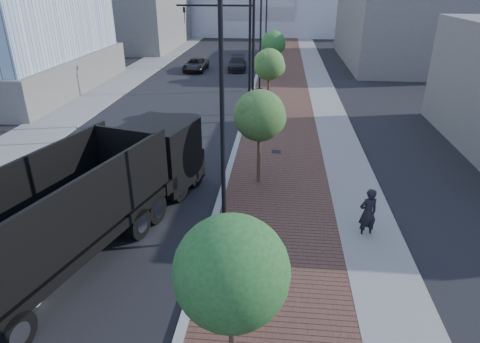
# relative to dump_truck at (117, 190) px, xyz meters

# --- Properties ---
(sidewalk) EXTENTS (7.00, 140.00, 0.12)m
(sidewalk) POSITION_rel_dump_truck_xyz_m (7.19, 29.35, -1.56)
(sidewalk) COLOR #4C2D23
(sidewalk) RESTS_ON ground
(concrete_strip) EXTENTS (2.40, 140.00, 0.13)m
(concrete_strip) POSITION_rel_dump_truck_xyz_m (9.89, 29.35, -1.55)
(concrete_strip) COLOR slate
(concrete_strip) RESTS_ON ground
(curb) EXTENTS (0.30, 140.00, 0.14)m
(curb) POSITION_rel_dump_truck_xyz_m (3.69, 29.35, -1.55)
(curb) COLOR gray
(curb) RESTS_ON ground
(west_sidewalk) EXTENTS (4.00, 140.00, 0.12)m
(west_sidewalk) POSITION_rel_dump_truck_xyz_m (-9.31, 29.35, -1.56)
(west_sidewalk) COLOR slate
(west_sidewalk) RESTS_ON ground
(dump_truck) EXTENTS (6.36, 14.14, 3.84)m
(dump_truck) POSITION_rel_dump_truck_xyz_m (0.00, 0.00, 0.00)
(dump_truck) COLOR black
(dump_truck) RESTS_ON ground
(white_sedan) EXTENTS (1.62, 3.96, 1.28)m
(white_sedan) POSITION_rel_dump_truck_xyz_m (-1.48, -3.55, -0.98)
(white_sedan) COLOR silver
(white_sedan) RESTS_ON ground
(dark_car_mid) EXTENTS (2.29, 4.80, 1.32)m
(dark_car_mid) POSITION_rel_dump_truck_xyz_m (-3.18, 31.66, -0.96)
(dark_car_mid) COLOR black
(dark_car_mid) RESTS_ON ground
(dark_car_far) EXTENTS (2.19, 4.82, 1.37)m
(dark_car_far) POSITION_rel_dump_truck_xyz_m (1.29, 32.69, -0.93)
(dark_car_far) COLOR black
(dark_car_far) RESTS_ON ground
(pedestrian) EXTENTS (0.86, 0.71, 2.04)m
(pedestrian) POSITION_rel_dump_truck_xyz_m (9.68, 0.19, -0.60)
(pedestrian) COLOR black
(pedestrian) RESTS_ON ground
(streetlight_1) EXTENTS (1.44, 0.56, 9.21)m
(streetlight_1) POSITION_rel_dump_truck_xyz_m (4.17, -0.65, 2.72)
(streetlight_1) COLOR black
(streetlight_1) RESTS_ON ground
(streetlight_2) EXTENTS (1.72, 0.56, 9.28)m
(streetlight_2) POSITION_rel_dump_truck_xyz_m (4.29, 11.35, 3.20)
(streetlight_2) COLOR black
(streetlight_2) RESTS_ON ground
(streetlight_3) EXTENTS (1.44, 0.56, 9.21)m
(streetlight_3) POSITION_rel_dump_truck_xyz_m (4.17, 23.35, 2.72)
(streetlight_3) COLOR black
(streetlight_3) RESTS_ON ground
(streetlight_4) EXTENTS (1.72, 0.56, 9.28)m
(streetlight_4) POSITION_rel_dump_truck_xyz_m (4.29, 35.35, 3.20)
(streetlight_4) COLOR black
(streetlight_4) RESTS_ON ground
(traffic_mast) EXTENTS (5.09, 0.20, 8.00)m
(traffic_mast) POSITION_rel_dump_truck_xyz_m (3.39, 14.35, 3.36)
(traffic_mast) COLOR black
(traffic_mast) RESTS_ON ground
(tree_0) EXTENTS (2.62, 2.61, 4.56)m
(tree_0) POSITION_rel_dump_truck_xyz_m (5.33, -6.62, 1.63)
(tree_0) COLOR #382619
(tree_0) RESTS_ON ground
(tree_1) EXTENTS (2.41, 2.37, 4.65)m
(tree_1) POSITION_rel_dump_truck_xyz_m (5.33, 4.38, 1.83)
(tree_1) COLOR #382619
(tree_1) RESTS_ON ground
(tree_2) EXTENTS (2.30, 2.23, 4.72)m
(tree_2) POSITION_rel_dump_truck_xyz_m (5.33, 16.38, 1.97)
(tree_2) COLOR #382619
(tree_2) RESTS_ON ground
(tree_3) EXTENTS (2.38, 2.33, 4.67)m
(tree_3) POSITION_rel_dump_truck_xyz_m (5.33, 28.38, 1.88)
(tree_3) COLOR #382619
(tree_3) RESTS_ON ground
(commercial_block_nw) EXTENTS (14.00, 20.00, 10.00)m
(commercial_block_nw) POSITION_rel_dump_truck_xyz_m (-16.31, 49.35, 3.38)
(commercial_block_nw) COLOR slate
(commercial_block_nw) RESTS_ON ground
(commercial_block_ne) EXTENTS (12.00, 22.00, 8.00)m
(commercial_block_ne) POSITION_rel_dump_truck_xyz_m (19.69, 39.35, 2.38)
(commercial_block_ne) COLOR #615D58
(commercial_block_ne) RESTS_ON ground
(utility_cover_1) EXTENTS (0.50, 0.50, 0.02)m
(utility_cover_1) POSITION_rel_dump_truck_xyz_m (6.09, -2.65, -1.49)
(utility_cover_1) COLOR black
(utility_cover_1) RESTS_ON sidewalk
(utility_cover_2) EXTENTS (0.50, 0.50, 0.02)m
(utility_cover_2) POSITION_rel_dump_truck_xyz_m (6.09, 8.35, -1.49)
(utility_cover_2) COLOR black
(utility_cover_2) RESTS_ON sidewalk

